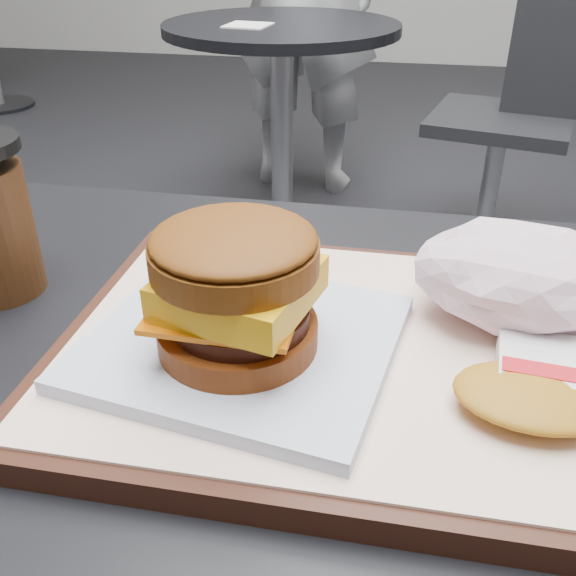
% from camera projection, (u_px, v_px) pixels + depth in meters
% --- Properties ---
extents(customer_table, '(0.80, 0.60, 0.77)m').
position_uv_depth(customer_table, '(312.00, 575.00, 0.50)').
color(customer_table, '#A5A5AA').
rests_on(customer_table, ground).
extents(serving_tray, '(0.38, 0.28, 0.02)m').
position_uv_depth(serving_tray, '(345.00, 353.00, 0.43)').
color(serving_tray, black).
rests_on(serving_tray, customer_table).
extents(breakfast_sandwich, '(0.22, 0.20, 0.09)m').
position_uv_depth(breakfast_sandwich, '(238.00, 302.00, 0.39)').
color(breakfast_sandwich, white).
rests_on(breakfast_sandwich, serving_tray).
extents(hash_brown, '(0.12, 0.10, 0.02)m').
position_uv_depth(hash_brown, '(556.00, 384.00, 0.37)').
color(hash_brown, silver).
rests_on(hash_brown, serving_tray).
extents(crumpled_wrapper, '(0.14, 0.11, 0.06)m').
position_uv_depth(crumpled_wrapper, '(521.00, 276.00, 0.43)').
color(crumpled_wrapper, white).
rests_on(crumpled_wrapper, serving_tray).
extents(neighbor_table, '(0.70, 0.70, 0.75)m').
position_uv_depth(neighbor_table, '(282.00, 92.00, 1.97)').
color(neighbor_table, black).
rests_on(neighbor_table, ground).
extents(napkin, '(0.13, 0.13, 0.00)m').
position_uv_depth(napkin, '(248.00, 25.00, 1.81)').
color(napkin, white).
rests_on(napkin, neighbor_table).
extents(neighbor_chair, '(0.64, 0.51, 0.88)m').
position_uv_depth(neighbor_chair, '(527.00, 106.00, 1.98)').
color(neighbor_chair, '#ABABB0').
rests_on(neighbor_chair, ground).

